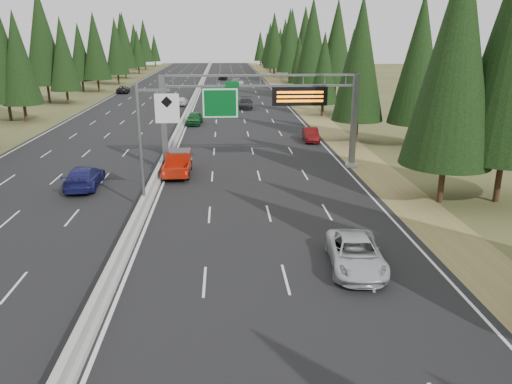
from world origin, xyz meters
TOP-DOWN VIEW (x-y plane):
  - road at (0.00, 80.00)m, footprint 32.00×260.00m
  - shoulder_right at (17.80, 80.00)m, footprint 3.60×260.00m
  - shoulder_left at (-17.80, 80.00)m, footprint 3.60×260.00m
  - median_barrier at (0.00, 80.00)m, footprint 0.70×260.00m
  - sign_gantry at (8.92, 34.88)m, footprint 16.75×0.98m
  - hov_sign_pole at (0.58, 24.97)m, footprint 2.80×0.50m
  - tree_row_right at (22.14, 71.36)m, footprint 11.88×236.52m
  - tree_row_left at (-22.20, 71.33)m, footprint 11.86×238.74m
  - silver_minivan at (11.50, 15.47)m, footprint 2.96×5.56m
  - red_pickup at (1.50, 33.66)m, footprint 1.98×5.56m
  - car_ahead_green at (1.50, 57.48)m, footprint 2.16×4.67m
  - car_ahead_dkred at (14.50, 45.90)m, footprint 1.69×4.33m
  - car_ahead_dkgrey at (8.69, 71.80)m, footprint 2.49×5.49m
  - car_ahead_white at (8.50, 110.39)m, footprint 2.82×5.35m
  - car_ahead_far at (5.24, 124.99)m, footprint 2.42×4.99m
  - car_onc_blue at (-5.13, 30.06)m, footprint 2.49×5.62m
  - car_onc_white at (-1.50, 75.81)m, footprint 1.87×4.14m
  - car_onc_far at (-14.50, 95.09)m, footprint 2.70×5.13m

SIDE VIEW (x-z plane):
  - shoulder_right at x=17.80m, z-range 0.00..0.06m
  - shoulder_left at x=-17.80m, z-range 0.00..0.06m
  - road at x=0.00m, z-range 0.00..0.08m
  - median_barrier at x=0.00m, z-range -0.01..0.84m
  - car_onc_far at x=-14.50m, z-range 0.08..1.46m
  - car_onc_white at x=-1.50m, z-range 0.08..1.46m
  - car_ahead_dkred at x=14.50m, z-range 0.08..1.49m
  - car_ahead_white at x=8.50m, z-range 0.08..1.52m
  - silver_minivan at x=11.50m, z-range 0.08..1.57m
  - car_ahead_green at x=1.50m, z-range 0.08..1.63m
  - car_ahead_dkgrey at x=8.69m, z-range 0.08..1.64m
  - car_onc_blue at x=-5.13m, z-range 0.08..1.68m
  - car_ahead_far at x=5.24m, z-range 0.08..1.72m
  - red_pickup at x=1.50m, z-range 0.18..1.99m
  - hov_sign_pole at x=0.58m, z-range 0.72..8.72m
  - sign_gantry at x=8.92m, z-range 1.37..9.17m
  - tree_row_left at x=-22.20m, z-range -0.28..18.57m
  - tree_row_right at x=22.14m, z-range -0.27..18.69m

